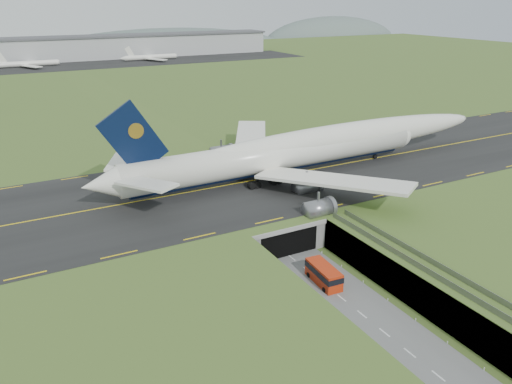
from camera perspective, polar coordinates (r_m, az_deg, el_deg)
ground at (r=88.07m, az=6.57°, el=-9.54°), size 900.00×900.00×0.00m
airfield_deck at (r=86.58m, az=6.65°, el=-7.83°), size 800.00×800.00×6.00m
trench_road at (r=82.95m, az=9.55°, el=-11.76°), size 12.00×75.00×0.20m
taxiway at (r=111.33m, az=-2.91°, el=0.84°), size 800.00×44.00×0.18m
tunnel_portal at (r=99.01m, az=1.18°, el=-3.56°), size 17.00×22.30×6.00m
guideway at (r=80.09m, az=21.30°, el=-9.97°), size 3.00×53.00×7.05m
jumbo_jet at (r=118.05m, az=5.80°, el=4.94°), size 106.43×66.29×21.93m
shuttle_tram at (r=85.36m, az=7.74°, el=-9.32°), size 3.51×7.99×3.17m
cargo_terminal at (r=364.93m, az=-21.91°, el=14.94°), size 320.00×67.00×15.60m
distant_hills at (r=505.74m, az=-16.20°, el=14.91°), size 700.00×91.00×60.00m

